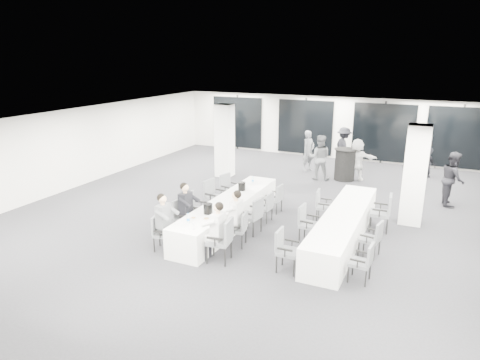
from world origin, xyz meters
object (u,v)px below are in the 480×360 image
(chair_main_right_second, at_px, (240,227))
(standing_guest_f, at_px, (357,157))
(chair_main_right_far, at_px, (276,197))
(standing_guest_g, at_px, (219,131))
(chair_side_right_mid, at_px, (373,237))
(chair_side_right_far, at_px, (384,210))
(standing_guest_c, at_px, (344,145))
(standing_guest_d, at_px, (419,163))
(chair_main_left_far, at_px, (228,187))
(standing_guest_b, at_px, (320,155))
(banquet_table_main, at_px, (229,213))
(chair_main_right_mid, at_px, (253,214))
(chair_main_left_mid, at_px, (195,207))
(standing_guest_h, at_px, (453,175))
(chair_main_left_fourth, at_px, (213,195))
(ice_bucket_near, at_px, (208,209))
(chair_side_left_mid, at_px, (307,221))
(chair_side_left_far, at_px, (322,204))
(chair_main_left_near, at_px, (160,231))
(chair_main_right_near, at_px, (223,238))
(chair_main_left_second, at_px, (183,215))
(chair_side_left_near, at_px, (285,248))
(cocktail_table, at_px, (345,164))
(chair_main_right_fourth, at_px, (266,205))
(chair_side_right_near, at_px, (364,260))
(standing_guest_e, at_px, (425,152))
(banquet_table_side, at_px, (343,227))
(standing_guest_a, at_px, (309,148))

(chair_main_right_second, relative_size, standing_guest_f, 0.49)
(chair_main_right_far, distance_m, standing_guest_g, 8.39)
(chair_side_right_mid, distance_m, chair_side_right_far, 1.70)
(standing_guest_c, xyz_separation_m, standing_guest_d, (3.07, -2.42, 0.08))
(chair_main_left_far, bearing_deg, standing_guest_b, 168.58)
(banquet_table_main, relative_size, chair_main_right_mid, 5.05)
(chair_main_left_mid, relative_size, standing_guest_h, 0.50)
(chair_main_left_fourth, xyz_separation_m, ice_bucket_near, (0.83, -1.81, 0.29))
(chair_side_left_mid, xyz_separation_m, chair_side_left_far, (0.00, 1.52, -0.02))
(standing_guest_f, bearing_deg, chair_main_left_near, 55.55)
(standing_guest_h, bearing_deg, standing_guest_b, 67.77)
(chair_main_left_mid, relative_size, chair_main_right_near, 0.93)
(chair_main_left_second, distance_m, chair_side_left_far, 3.96)
(chair_main_right_mid, relative_size, chair_side_left_near, 1.05)
(chair_main_left_fourth, bearing_deg, chair_main_left_far, -172.56)
(banquet_table_main, xyz_separation_m, chair_main_left_far, (-0.83, 1.65, 0.17))
(chair_main_right_near, relative_size, standing_guest_g, 0.48)
(banquet_table_main, bearing_deg, chair_main_right_far, 61.56)
(cocktail_table, xyz_separation_m, standing_guest_g, (-6.43, 2.06, 0.47))
(chair_main_right_second, bearing_deg, chair_main_left_fourth, 35.09)
(standing_guest_d, height_order, standing_guest_f, standing_guest_d)
(banquet_table_main, distance_m, chair_main_right_fourth, 1.10)
(standing_guest_c, xyz_separation_m, ice_bucket_near, (-1.49, -9.08, -0.08))
(chair_main_right_far, distance_m, ice_bucket_near, 2.83)
(chair_main_right_near, relative_size, standing_guest_f, 0.57)
(chair_main_left_second, height_order, chair_side_right_near, chair_main_left_second)
(chair_side_right_mid, bearing_deg, standing_guest_e, 4.68)
(chair_main_right_mid, height_order, standing_guest_h, standing_guest_h)
(standing_guest_e, distance_m, ice_bucket_near, 10.07)
(chair_main_left_near, bearing_deg, chair_main_left_far, 166.10)
(chair_side_right_near, xyz_separation_m, standing_guest_g, (-8.37, 9.60, 0.58))
(chair_side_left_near, xyz_separation_m, standing_guest_h, (3.34, 6.30, 0.43))
(chair_main_right_near, xyz_separation_m, standing_guest_f, (1.52, 8.11, 0.31))
(chair_side_left_far, height_order, chair_side_right_near, chair_side_left_far)
(chair_main_left_mid, distance_m, chair_side_left_mid, 3.10)
(chair_main_left_near, distance_m, standing_guest_h, 9.20)
(chair_main_right_far, xyz_separation_m, standing_guest_e, (3.84, 6.23, 0.48))
(chair_main_left_far, bearing_deg, chair_main_left_second, 14.16)
(chair_main_right_fourth, xyz_separation_m, standing_guest_g, (-5.28, 7.30, 0.59))
(chair_side_right_near, distance_m, chair_side_right_far, 3.00)
(cocktail_table, height_order, chair_main_left_mid, cocktail_table)
(chair_main_left_fourth, xyz_separation_m, standing_guest_e, (5.51, 7.10, 0.38))
(banquet_table_side, xyz_separation_m, cocktail_table, (-1.12, 5.63, 0.23))
(chair_main_right_fourth, relative_size, chair_side_right_near, 0.99)
(chair_main_left_mid, height_order, chair_side_right_near, chair_main_left_mid)
(standing_guest_f, bearing_deg, standing_guest_d, 151.76)
(chair_main_left_fourth, distance_m, standing_guest_g, 8.21)
(chair_main_left_mid, xyz_separation_m, chair_main_left_fourth, (-0.01, 1.07, 0.04))
(banquet_table_side, distance_m, standing_guest_a, 6.96)
(chair_main_left_near, distance_m, chair_main_right_mid, 2.48)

